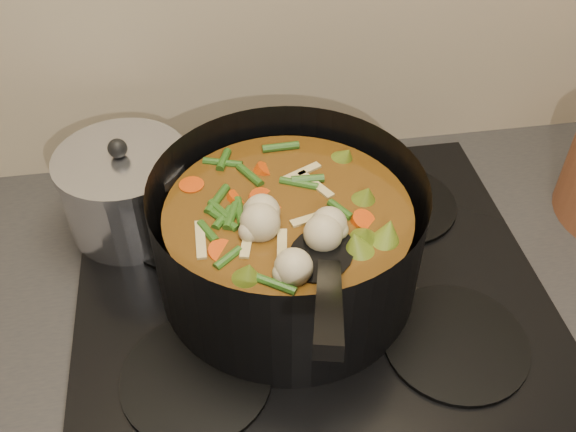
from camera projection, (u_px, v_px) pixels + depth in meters
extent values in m
cube|color=black|center=(309.00, 302.00, 0.90)|extent=(2.64, 0.64, 0.05)
cube|color=black|center=(309.00, 285.00, 0.88)|extent=(0.62, 0.54, 0.02)
cylinder|color=black|center=(196.00, 377.00, 0.76)|extent=(0.18, 0.18, 0.01)
cylinder|color=black|center=(455.00, 342.00, 0.79)|extent=(0.18, 0.18, 0.01)
cylinder|color=black|center=(187.00, 226.00, 0.94)|extent=(0.18, 0.18, 0.01)
cylinder|color=black|center=(397.00, 204.00, 0.98)|extent=(0.18, 0.18, 0.01)
cylinder|color=black|center=(288.00, 236.00, 0.81)|extent=(0.45, 0.45, 0.17)
cylinder|color=black|center=(288.00, 277.00, 0.87)|extent=(0.33, 0.33, 0.01)
cylinder|color=#57360F|center=(288.00, 244.00, 0.82)|extent=(0.31, 0.31, 0.12)
cylinder|color=#EA460B|center=(324.00, 209.00, 0.79)|extent=(0.03, 0.04, 0.03)
cylinder|color=#EA460B|center=(316.00, 175.00, 0.84)|extent=(0.05, 0.04, 0.03)
cylinder|color=#EA460B|center=(249.00, 160.00, 0.86)|extent=(0.05, 0.05, 0.03)
cylinder|color=#EA460B|center=(238.00, 207.00, 0.79)|extent=(0.04, 0.04, 0.03)
cylinder|color=#EA460B|center=(227.00, 254.00, 0.74)|extent=(0.04, 0.04, 0.03)
cylinder|color=#EA460B|center=(294.00, 239.00, 0.75)|extent=(0.05, 0.05, 0.03)
cylinder|color=#EA460B|center=(348.00, 234.00, 0.76)|extent=(0.04, 0.04, 0.03)
cylinder|color=#EA460B|center=(369.00, 185.00, 0.82)|extent=(0.04, 0.04, 0.03)
cylinder|color=#EA460B|center=(296.00, 180.00, 0.83)|extent=(0.05, 0.05, 0.03)
cylinder|color=#EA460B|center=(235.00, 176.00, 0.84)|extent=(0.04, 0.05, 0.03)
cylinder|color=#EA460B|center=(251.00, 216.00, 0.78)|extent=(0.04, 0.03, 0.03)
sphere|color=tan|center=(345.00, 198.00, 0.78)|extent=(0.05, 0.05, 0.05)
sphere|color=tan|center=(276.00, 168.00, 0.83)|extent=(0.05, 0.05, 0.05)
sphere|color=tan|center=(230.00, 214.00, 0.76)|extent=(0.05, 0.05, 0.05)
sphere|color=tan|center=(308.00, 243.00, 0.73)|extent=(0.05, 0.05, 0.05)
sphere|color=tan|center=(341.00, 189.00, 0.80)|extent=(0.05, 0.05, 0.05)
cone|color=olive|center=(230.00, 249.00, 0.73)|extent=(0.05, 0.05, 0.04)
cone|color=olive|center=(331.00, 258.00, 0.72)|extent=(0.05, 0.05, 0.04)
cone|color=olive|center=(364.00, 196.00, 0.80)|extent=(0.05, 0.05, 0.04)
cone|color=olive|center=(295.00, 158.00, 0.85)|extent=(0.05, 0.05, 0.04)
cone|color=olive|center=(217.00, 187.00, 0.81)|extent=(0.05, 0.05, 0.04)
cone|color=olive|center=(233.00, 251.00, 0.73)|extent=(0.05, 0.05, 0.04)
cone|color=olive|center=(334.00, 256.00, 0.72)|extent=(0.05, 0.05, 0.04)
cylinder|color=#2C5218|center=(313.00, 187.00, 0.81)|extent=(0.01, 0.05, 0.01)
cylinder|color=#2C5218|center=(278.00, 151.00, 0.87)|extent=(0.04, 0.04, 0.01)
cylinder|color=#2C5218|center=(232.00, 177.00, 0.83)|extent=(0.05, 0.02, 0.01)
cylinder|color=#2C5218|center=(228.00, 211.00, 0.78)|extent=(0.03, 0.05, 0.01)
cylinder|color=#2C5218|center=(258.00, 231.00, 0.75)|extent=(0.03, 0.05, 0.01)
cylinder|color=#2C5218|center=(290.00, 281.00, 0.70)|extent=(0.05, 0.02, 0.01)
cylinder|color=#2C5218|center=(346.00, 248.00, 0.73)|extent=(0.04, 0.04, 0.01)
cylinder|color=#2C5218|center=(348.00, 210.00, 0.78)|extent=(0.01, 0.05, 0.01)
cylinder|color=#2C5218|center=(318.00, 190.00, 0.81)|extent=(0.04, 0.04, 0.01)
cylinder|color=#2C5218|center=(294.00, 151.00, 0.87)|extent=(0.05, 0.02, 0.01)
cylinder|color=#2C5218|center=(242.00, 171.00, 0.84)|extent=(0.03, 0.05, 0.01)
cylinder|color=#2C5218|center=(229.00, 204.00, 0.79)|extent=(0.03, 0.05, 0.01)
cylinder|color=#2C5218|center=(253.00, 226.00, 0.76)|extent=(0.05, 0.02, 0.01)
cylinder|color=#2C5218|center=(271.00, 280.00, 0.70)|extent=(0.04, 0.04, 0.01)
cylinder|color=#2C5218|center=(335.00, 255.00, 0.73)|extent=(0.01, 0.05, 0.01)
cylinder|color=#2C5218|center=(348.00, 217.00, 0.77)|extent=(0.04, 0.04, 0.01)
cube|color=tan|center=(221.00, 202.00, 0.79)|extent=(0.05, 0.01, 0.00)
cube|color=tan|center=(266.00, 257.00, 0.72)|extent=(0.02, 0.05, 0.00)
cube|color=tan|center=(352.00, 230.00, 0.76)|extent=(0.05, 0.04, 0.00)
cube|color=tan|center=(325.00, 173.00, 0.83)|extent=(0.04, 0.04, 0.00)
cube|color=tan|center=(241.00, 178.00, 0.83)|extent=(0.03, 0.05, 0.00)
cube|color=tan|center=(231.00, 239.00, 0.75)|extent=(0.05, 0.02, 0.00)
ellipsoid|color=black|center=(321.00, 255.00, 0.73)|extent=(0.11, 0.12, 0.01)
cube|color=black|center=(329.00, 302.00, 0.60)|extent=(0.07, 0.20, 0.12)
cylinder|color=silver|center=(128.00, 194.00, 0.92)|extent=(0.18, 0.18, 0.11)
cylinder|color=silver|center=(120.00, 160.00, 0.87)|extent=(0.18, 0.18, 0.01)
sphere|color=black|center=(117.00, 148.00, 0.86)|extent=(0.03, 0.03, 0.03)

